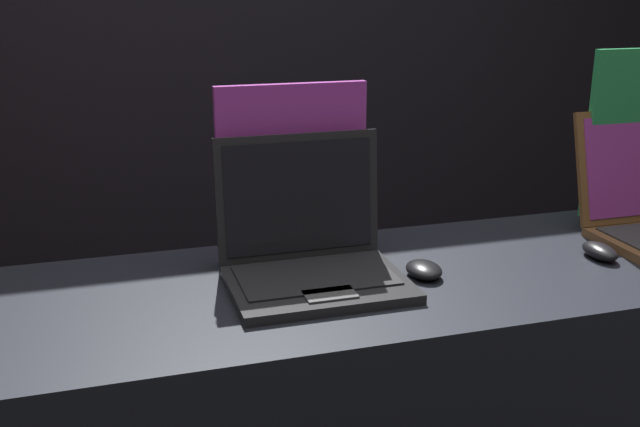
{
  "coord_description": "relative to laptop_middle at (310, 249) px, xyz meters",
  "views": [
    {
      "loc": [
        -0.41,
        -1.07,
        1.53
      ],
      "look_at": [
        -0.0,
        0.29,
        1.08
      ],
      "focal_mm": 42.0,
      "sensor_mm": 36.0,
      "label": 1
    }
  ],
  "objects": [
    {
      "name": "laptop_middle",
      "position": [
        0.0,
        0.0,
        0.0
      ],
      "size": [
        0.35,
        0.3,
        0.29
      ],
      "color": "black",
      "rests_on": "display_counter"
    },
    {
      "name": "promo_stand_middle",
      "position": [
        0.0,
        0.14,
        0.12
      ],
      "size": [
        0.33,
        0.07,
        0.39
      ],
      "color": "black",
      "rests_on": "display_counter"
    },
    {
      "name": "mouse_middle",
      "position": [
        0.23,
        -0.06,
        -0.05
      ],
      "size": [
        0.07,
        0.09,
        0.03
      ],
      "color": "black",
      "rests_on": "display_counter"
    },
    {
      "name": "wall_back",
      "position": [
        0.01,
        1.57,
        0.4
      ],
      "size": [
        8.0,
        0.05,
        2.8
      ],
      "color": "black",
      "rests_on": "ground_plane"
    },
    {
      "name": "mouse_back",
      "position": [
        0.65,
        -0.07,
        -0.05
      ],
      "size": [
        0.06,
        0.1,
        0.03
      ],
      "color": "black",
      "rests_on": "display_counter"
    }
  ]
}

